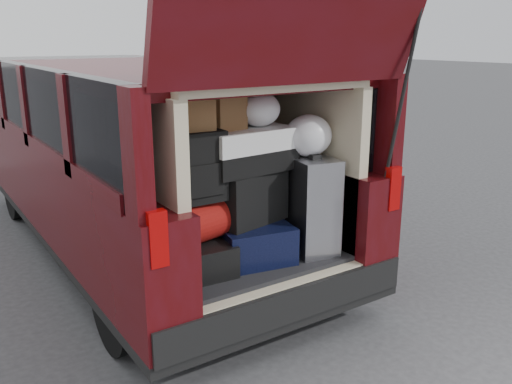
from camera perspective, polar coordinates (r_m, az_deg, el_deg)
ground at (r=3.89m, az=0.43°, el=-15.08°), size 80.00×80.00×0.00m
minivan at (r=5.09m, az=-11.37°, el=3.25°), size 1.90×5.35×2.77m
load_floor at (r=3.96m, az=-1.83°, el=-9.95°), size 1.24×1.05×0.55m
black_hardshell at (r=3.54m, az=-6.33°, el=-6.61°), size 0.41×0.54×0.20m
navy_hardshell at (r=3.73m, az=-0.69°, el=-4.91°), size 0.57×0.65×0.25m
silver_roller at (r=3.80m, az=5.58°, el=-1.24°), size 0.35×0.49×0.67m
red_duffel at (r=3.45m, az=-5.73°, el=-2.98°), size 0.46×0.35×0.27m
black_soft_case at (r=3.63m, az=-0.87°, el=-0.46°), size 0.54×0.39×0.35m
backpack at (r=3.33m, az=-5.98°, el=2.68°), size 0.31×0.19×0.44m
twotone_duffel at (r=3.56m, az=-0.87°, el=4.46°), size 0.65×0.37×0.28m
grocery_sack_lower at (r=3.31m, az=-6.43°, el=8.09°), size 0.22×0.19×0.19m
grocery_sack_upper at (r=3.49m, az=-3.33°, el=8.45°), size 0.26×0.23×0.23m
plastic_bag_center at (r=3.60m, az=0.34°, el=8.70°), size 0.30×0.29×0.23m
plastic_bag_right at (r=3.71m, az=5.53°, el=5.94°), size 0.34×0.32×0.29m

